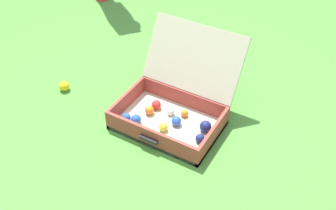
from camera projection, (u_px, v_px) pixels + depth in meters
The scene contains 3 objects.
ground_plane at pixel (162, 130), 2.33m from camera, with size 16.00×16.00×0.00m, color #4C8C38.
open_suitcase at pixel (175, 103), 2.34m from camera, with size 0.59×0.63×0.48m.
stray_ball_on_grass at pixel (64, 86), 2.59m from camera, with size 0.07×0.07×0.07m, color yellow.
Camera 1 is at (0.87, -1.43, 1.63)m, focal length 43.05 mm.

